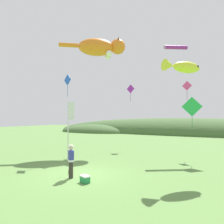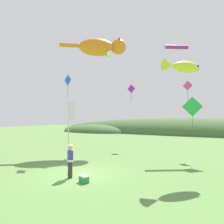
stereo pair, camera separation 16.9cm
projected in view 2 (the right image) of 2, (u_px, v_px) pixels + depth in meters
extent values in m
plane|color=#5B8442|center=(78.00, 175.00, 11.29)|extent=(120.00, 120.00, 0.00)
ellipsoid|color=#426033|center=(181.00, 134.00, 40.44)|extent=(60.64, 12.00, 6.40)
ellipsoid|color=#426033|center=(94.00, 132.00, 45.10)|extent=(16.21, 7.73, 3.56)
cylinder|color=#332D28|center=(70.00, 170.00, 10.77)|extent=(0.24, 0.24, 0.88)
cube|color=navy|center=(70.00, 156.00, 10.79)|extent=(0.46, 0.44, 0.60)
cube|color=white|center=(70.00, 160.00, 10.78)|extent=(0.49, 0.46, 0.10)
sphere|color=beige|center=(70.00, 148.00, 10.80)|extent=(0.20, 0.20, 0.20)
cylinder|color=#B2AD99|center=(70.00, 147.00, 10.80)|extent=(0.30, 0.30, 0.09)
cylinder|color=#B2AD99|center=(70.00, 146.00, 10.80)|extent=(0.20, 0.20, 0.07)
cylinder|color=olive|center=(70.00, 172.00, 11.54)|extent=(0.16, 0.18, 0.18)
cylinder|color=brown|center=(69.00, 172.00, 11.58)|extent=(0.02, 0.24, 0.24)
cylinder|color=brown|center=(71.00, 172.00, 11.50)|extent=(0.02, 0.24, 0.24)
cube|color=#268C4C|center=(84.00, 180.00, 9.99)|extent=(0.56, 0.47, 0.30)
cube|color=white|center=(84.00, 176.00, 10.00)|extent=(0.57, 0.48, 0.06)
cylinder|color=silver|center=(68.00, 130.00, 16.03)|extent=(0.08, 0.08, 4.55)
cube|color=white|center=(72.00, 111.00, 15.92)|extent=(0.60, 0.03, 1.40)
ellipsoid|color=orange|center=(97.00, 47.00, 21.36)|extent=(4.25, 3.84, 1.81)
ellipsoid|color=white|center=(99.00, 50.00, 21.38)|extent=(2.64, 2.34, 1.00)
sphere|color=orange|center=(118.00, 47.00, 21.67)|extent=(1.63, 1.63, 1.63)
cone|color=#522A0A|center=(118.00, 43.00, 22.13)|extent=(0.81, 0.81, 0.54)
cone|color=#522A0A|center=(119.00, 40.00, 21.24)|extent=(0.81, 0.81, 0.54)
sphere|color=white|center=(109.00, 56.00, 22.05)|extent=(0.65, 0.65, 0.65)
sphere|color=white|center=(110.00, 53.00, 20.97)|extent=(0.65, 0.65, 0.65)
cylinder|color=orange|center=(69.00, 45.00, 20.99)|extent=(1.87, 1.52, 0.43)
ellipsoid|color=yellow|center=(186.00, 67.00, 12.61)|extent=(1.90, 2.03, 0.72)
cone|color=yellow|center=(169.00, 65.00, 12.14)|extent=(0.97, 0.96, 0.72)
cone|color=yellow|center=(187.00, 62.00, 12.64)|extent=(0.47, 0.47, 0.33)
sphere|color=black|center=(198.00, 66.00, 12.62)|extent=(0.17, 0.17, 0.17)
cylinder|color=#8C268C|center=(176.00, 47.00, 19.04)|extent=(2.07, 1.49, 0.36)
torus|color=white|center=(165.00, 47.00, 18.96)|extent=(0.28, 0.40, 0.44)
cube|color=green|center=(192.00, 107.00, 15.00)|extent=(1.46, 0.38, 1.50)
cylinder|color=black|center=(192.00, 107.00, 15.01)|extent=(0.98, 0.26, 0.02)
cube|color=#1A7C35|center=(193.00, 123.00, 14.97)|extent=(0.03, 0.02, 0.90)
cube|color=purple|center=(131.00, 89.00, 22.11)|extent=(0.98, 0.14, 0.98)
cylinder|color=black|center=(131.00, 89.00, 22.12)|extent=(0.66, 0.10, 0.02)
cube|color=#6B1A7C|center=(131.00, 97.00, 22.08)|extent=(0.03, 0.01, 0.90)
cube|color=blue|center=(68.00, 80.00, 16.28)|extent=(0.91, 0.25, 0.94)
cylinder|color=black|center=(68.00, 80.00, 16.29)|extent=(0.62, 0.17, 0.02)
cube|color=#1A3E97|center=(68.00, 91.00, 16.26)|extent=(0.03, 0.02, 0.90)
cube|color=#E53F8C|center=(188.00, 86.00, 17.87)|extent=(0.86, 0.19, 0.88)
cylinder|color=black|center=(188.00, 86.00, 17.88)|extent=(0.58, 0.13, 0.02)
cube|color=#A02C62|center=(188.00, 95.00, 17.84)|extent=(0.03, 0.01, 0.90)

